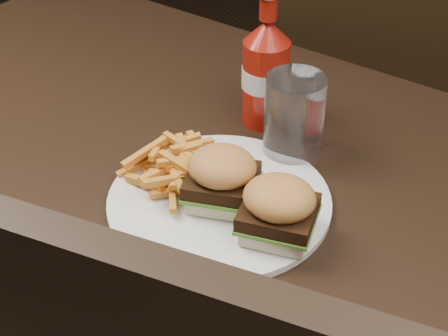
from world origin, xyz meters
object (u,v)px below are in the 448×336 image
Objects in this scene: dining_table at (168,176)px; plate at (219,201)px; ketchup_bottle at (265,84)px; tumbler at (294,120)px; chair_far at (381,133)px.

dining_table is 4.31× the size of plate.
tumbler is (0.08, -0.05, -0.01)m from ketchup_bottle.
chair_far is at bearing 98.80° from tumbler.
tumbler reaches higher than chair_far.
plate is at bearing -72.92° from ketchup_bottle.
tumbler is at bearing 43.33° from dining_table.
ketchup_bottle is at bearing 147.15° from tumbler.
ketchup_bottle reaches higher than chair_far.
plate is 0.21m from ketchup_bottle.
ketchup_bottle is at bearing 74.31° from dining_table.
dining_table is 9.58× the size of tumbler.
dining_table is 9.05× the size of ketchup_bottle.
dining_table is at bearing -136.67° from tumbler.
ketchup_bottle is 0.09m from tumbler.
plate reaches higher than dining_table.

